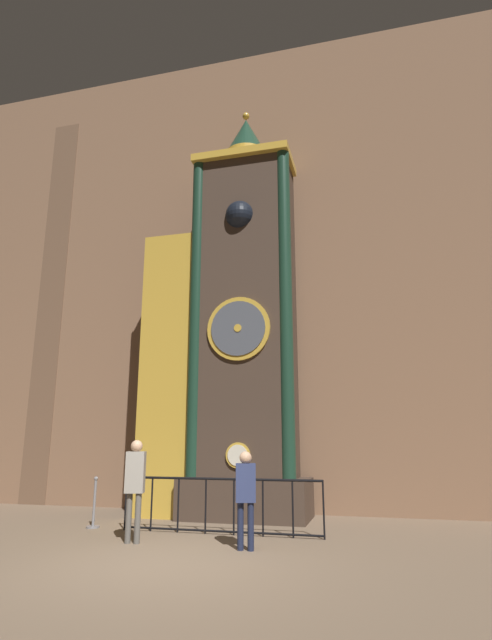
% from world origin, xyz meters
% --- Properties ---
extents(ground_plane, '(28.00, 28.00, 0.00)m').
position_xyz_m(ground_plane, '(0.00, 0.00, 0.00)').
color(ground_plane, '#75604C').
extents(cathedral_back_wall, '(24.00, 0.32, 13.79)m').
position_xyz_m(cathedral_back_wall, '(-0.09, 5.82, 6.88)').
color(cathedral_back_wall, '#846047').
rests_on(cathedral_back_wall, ground_plane).
extents(clock_tower, '(4.19, 1.81, 10.94)m').
position_xyz_m(clock_tower, '(-0.40, 4.59, 4.60)').
color(clock_tower, '#423328').
rests_on(clock_tower, ground_plane).
extents(railing_fence, '(4.15, 0.05, 1.07)m').
position_xyz_m(railing_fence, '(0.07, 2.55, 0.59)').
color(railing_fence, black).
rests_on(railing_fence, ground_plane).
extents(visitor_near, '(0.39, 0.30, 1.81)m').
position_xyz_m(visitor_near, '(-1.19, 1.32, 1.09)').
color(visitor_near, '#58554F').
rests_on(visitor_near, ground_plane).
extents(visitor_far, '(0.39, 0.31, 1.61)m').
position_xyz_m(visitor_far, '(0.94, 1.26, 0.97)').
color(visitor_far, '#1B213A').
rests_on(visitor_far, ground_plane).
extents(stanchion_post, '(0.28, 0.28, 1.04)m').
position_xyz_m(stanchion_post, '(-2.76, 2.61, 0.34)').
color(stanchion_post, gray).
rests_on(stanchion_post, ground_plane).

